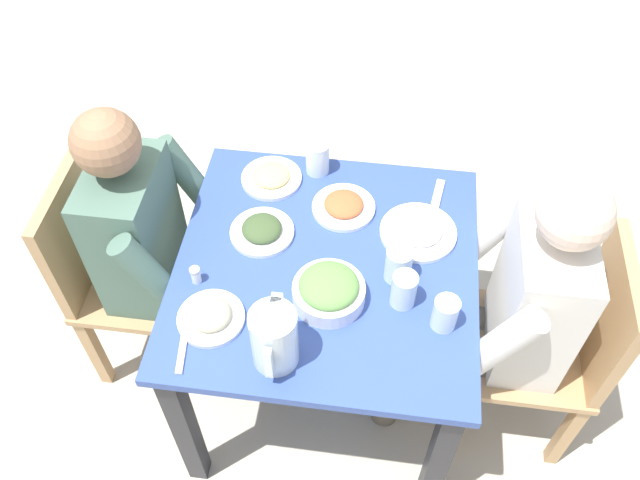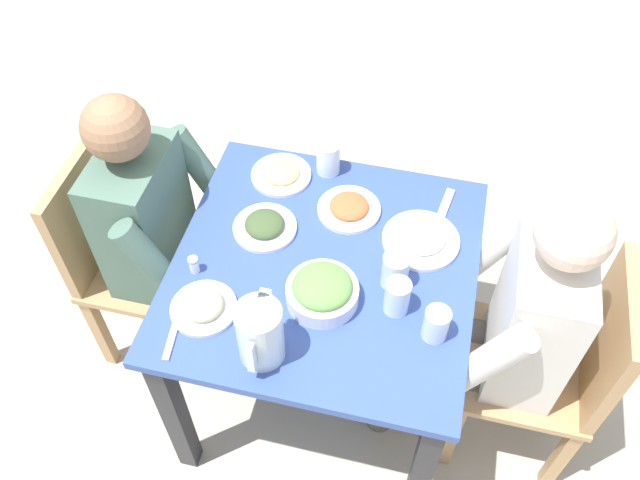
% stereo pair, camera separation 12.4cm
% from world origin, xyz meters
% --- Properties ---
extents(ground_plane, '(8.00, 8.00, 0.00)m').
position_xyz_m(ground_plane, '(0.00, 0.00, 0.00)').
color(ground_plane, '#B7AD99').
extents(dining_table, '(0.87, 0.87, 0.73)m').
position_xyz_m(dining_table, '(0.00, 0.00, 0.61)').
color(dining_table, '#334C99').
rests_on(dining_table, ground_plane).
extents(chair_near, '(0.40, 0.40, 0.85)m').
position_xyz_m(chair_near, '(-0.08, -0.72, 0.48)').
color(chair_near, tan).
rests_on(chair_near, ground_plane).
extents(chair_far, '(0.40, 0.40, 0.85)m').
position_xyz_m(chair_far, '(0.01, 0.72, 0.48)').
color(chair_far, tan).
rests_on(chair_far, ground_plane).
extents(diner_near, '(0.48, 0.53, 1.15)m').
position_xyz_m(diner_near, '(-0.08, -0.52, 0.62)').
color(diner_near, '#4C6B5B').
rests_on(diner_near, ground_plane).
extents(diner_far, '(0.48, 0.53, 1.15)m').
position_xyz_m(diner_far, '(0.01, 0.52, 0.62)').
color(diner_far, silver).
rests_on(diner_far, ground_plane).
extents(water_pitcher, '(0.16, 0.12, 0.19)m').
position_xyz_m(water_pitcher, '(0.32, -0.09, 0.83)').
color(water_pitcher, silver).
rests_on(water_pitcher, dining_table).
extents(salad_bowl, '(0.20, 0.20, 0.09)m').
position_xyz_m(salad_bowl, '(0.12, 0.02, 0.78)').
color(salad_bowl, white).
rests_on(salad_bowl, dining_table).
extents(plate_beans, '(0.18, 0.18, 0.05)m').
position_xyz_m(plate_beans, '(0.23, -0.28, 0.75)').
color(plate_beans, white).
rests_on(plate_beans, dining_table).
extents(plate_dolmas, '(0.19, 0.19, 0.05)m').
position_xyz_m(plate_dolmas, '(-0.09, -0.20, 0.75)').
color(plate_dolmas, white).
rests_on(plate_dolmas, dining_table).
extents(plate_fries, '(0.19, 0.19, 0.04)m').
position_xyz_m(plate_fries, '(-0.31, -0.22, 0.75)').
color(plate_fries, white).
rests_on(plate_fries, dining_table).
extents(plate_yoghurt, '(0.23, 0.23, 0.05)m').
position_xyz_m(plate_yoghurt, '(-0.15, 0.26, 0.75)').
color(plate_yoghurt, white).
rests_on(plate_yoghurt, dining_table).
extents(plate_rice_curry, '(0.19, 0.19, 0.04)m').
position_xyz_m(plate_rice_curry, '(-0.22, 0.03, 0.75)').
color(plate_rice_curry, white).
rests_on(plate_rice_curry, dining_table).
extents(water_glass_near_left, '(0.08, 0.08, 0.11)m').
position_xyz_m(water_glass_near_left, '(-0.38, -0.08, 0.79)').
color(water_glass_near_left, silver).
rests_on(water_glass_near_left, dining_table).
extents(water_glass_center, '(0.07, 0.07, 0.10)m').
position_xyz_m(water_glass_center, '(0.16, 0.34, 0.78)').
color(water_glass_center, silver).
rests_on(water_glass_center, dining_table).
extents(water_glass_near_right, '(0.07, 0.07, 0.11)m').
position_xyz_m(water_glass_near_right, '(0.10, 0.22, 0.79)').
color(water_glass_near_right, silver).
rests_on(water_glass_near_right, dining_table).
extents(water_glass_far_right, '(0.08, 0.08, 0.11)m').
position_xyz_m(water_glass_far_right, '(0.02, 0.20, 0.79)').
color(water_glass_far_right, silver).
rests_on(water_glass_far_right, dining_table).
extents(salt_shaker, '(0.03, 0.03, 0.05)m').
position_xyz_m(salt_shaker, '(0.11, -0.35, 0.76)').
color(salt_shaker, white).
rests_on(salt_shaker, dining_table).
extents(fork_near, '(0.17, 0.05, 0.01)m').
position_xyz_m(fork_near, '(-0.29, 0.31, 0.74)').
color(fork_near, silver).
rests_on(fork_near, dining_table).
extents(knife_near, '(0.19, 0.04, 0.01)m').
position_xyz_m(knife_near, '(0.31, -0.34, 0.74)').
color(knife_near, silver).
rests_on(knife_near, dining_table).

